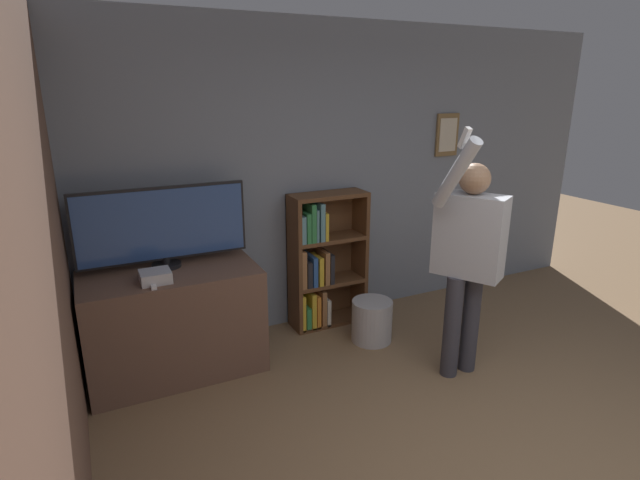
{
  "coord_description": "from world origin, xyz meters",
  "views": [
    {
      "loc": [
        -1.99,
        -1.05,
        2.14
      ],
      "look_at": [
        -0.5,
        2.02,
        1.09
      ],
      "focal_mm": 28.0,
      "sensor_mm": 36.0,
      "label": 1
    }
  ],
  "objects_px": {
    "game_console": "(155,277)",
    "waste_bin": "(372,321)",
    "television": "(163,226)",
    "bookshelf": "(321,264)",
    "person": "(469,251)"
  },
  "relations": [
    {
      "from": "television",
      "to": "bookshelf",
      "type": "xyz_separation_m",
      "value": [
        1.36,
        0.11,
        -0.55
      ]
    },
    {
      "from": "game_console",
      "to": "waste_bin",
      "type": "height_order",
      "value": "game_console"
    },
    {
      "from": "television",
      "to": "waste_bin",
      "type": "height_order",
      "value": "television"
    },
    {
      "from": "waste_bin",
      "to": "game_console",
      "type": "bearing_deg",
      "value": 177.02
    },
    {
      "from": "game_console",
      "to": "bookshelf",
      "type": "distance_m",
      "value": 1.56
    },
    {
      "from": "television",
      "to": "person",
      "type": "distance_m",
      "value": 2.26
    },
    {
      "from": "game_console",
      "to": "person",
      "type": "xyz_separation_m",
      "value": [
        2.09,
        -0.82,
        0.13
      ]
    },
    {
      "from": "game_console",
      "to": "waste_bin",
      "type": "distance_m",
      "value": 1.88
    },
    {
      "from": "bookshelf",
      "to": "person",
      "type": "relative_size",
      "value": 0.65
    },
    {
      "from": "bookshelf",
      "to": "person",
      "type": "distance_m",
      "value": 1.42
    },
    {
      "from": "bookshelf",
      "to": "person",
      "type": "bearing_deg",
      "value": -63.8
    },
    {
      "from": "person",
      "to": "waste_bin",
      "type": "height_order",
      "value": "person"
    },
    {
      "from": "game_console",
      "to": "person",
      "type": "bearing_deg",
      "value": -21.54
    },
    {
      "from": "bookshelf",
      "to": "person",
      "type": "height_order",
      "value": "person"
    },
    {
      "from": "game_console",
      "to": "person",
      "type": "distance_m",
      "value": 2.25
    }
  ]
}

